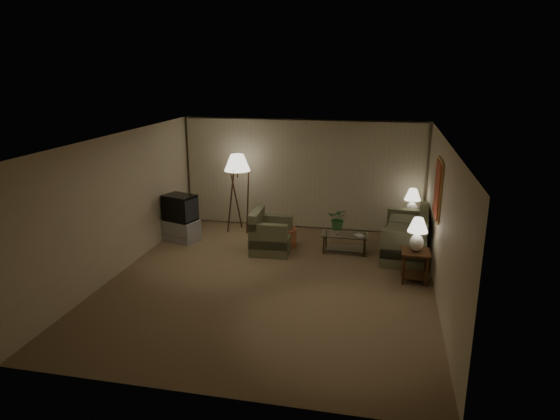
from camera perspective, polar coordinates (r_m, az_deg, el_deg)
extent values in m
plane|color=#846549|center=(9.54, -1.06, -8.10)|extent=(7.00, 7.00, 0.00)
cube|color=beige|center=(12.41, 2.58, 4.16)|extent=(6.00, 0.04, 2.70)
cube|color=beige|center=(10.16, -17.81, 0.71)|extent=(0.04, 7.00, 2.70)
cube|color=beige|center=(8.91, 18.04, -1.43)|extent=(0.04, 7.00, 2.70)
cube|color=white|center=(8.79, -1.15, 8.17)|extent=(6.00, 7.00, 0.04)
cube|color=beige|center=(12.33, 2.51, 4.09)|extent=(5.85, 0.12, 2.65)
cube|color=#CA9046|center=(9.58, 17.65, 2.28)|extent=(0.03, 0.90, 1.10)
cube|color=maroon|center=(9.57, 17.51, 2.29)|extent=(0.02, 0.80, 1.00)
cube|color=#6A6E4D|center=(11.05, 14.03, -3.99)|extent=(1.92, 1.17, 0.42)
cube|color=#6A6E4D|center=(10.91, -1.01, -3.84)|extent=(0.92, 0.88, 0.38)
cube|color=#3C1F10|center=(9.67, 15.27, -4.67)|extent=(0.52, 0.52, 0.04)
cube|color=#3C1F10|center=(9.83, 15.07, -7.18)|extent=(0.44, 0.44, 0.02)
cylinder|color=#3C1F10|center=(9.57, 13.93, -6.72)|extent=(0.05, 0.05, 0.56)
cylinder|color=#3C1F10|center=(9.96, 13.88, -5.80)|extent=(0.05, 0.05, 0.56)
cylinder|color=#3C1F10|center=(9.60, 16.45, -6.84)|extent=(0.05, 0.05, 0.56)
cylinder|color=#3C1F10|center=(9.98, 16.29, -5.92)|extent=(0.05, 0.05, 0.56)
cube|color=#3C1F10|center=(11.87, 14.75, -0.75)|extent=(0.48, 0.41, 0.04)
cube|color=#3C1F10|center=(12.01, 14.59, -2.85)|extent=(0.41, 0.34, 0.02)
cylinder|color=#3C1F10|center=(11.81, 13.75, -2.30)|extent=(0.05, 0.05, 0.56)
cylinder|color=#3C1F10|center=(12.10, 13.72, -1.85)|extent=(0.05, 0.05, 0.56)
cylinder|color=#3C1F10|center=(11.83, 15.60, -2.40)|extent=(0.05, 0.05, 0.56)
cylinder|color=#3C1F10|center=(12.12, 15.52, -1.95)|extent=(0.05, 0.05, 0.56)
ellipsoid|color=white|center=(9.60, 15.35, -3.64)|extent=(0.26, 0.26, 0.33)
cylinder|color=white|center=(9.54, 15.44, -2.50)|extent=(0.03, 0.03, 0.08)
cone|color=beige|center=(9.49, 15.50, -1.64)|extent=(0.38, 0.38, 0.26)
ellipsoid|color=white|center=(11.82, 14.81, 0.10)|extent=(0.26, 0.26, 0.33)
cylinder|color=white|center=(11.77, 14.88, 1.04)|extent=(0.03, 0.03, 0.07)
cone|color=beige|center=(11.73, 14.93, 1.74)|extent=(0.37, 0.37, 0.26)
cube|color=silver|center=(10.91, 7.42, -2.79)|extent=(1.00, 0.54, 0.02)
cube|color=silver|center=(11.01, 7.37, -4.31)|extent=(0.93, 0.47, 0.01)
cylinder|color=#42331A|center=(10.82, 5.03, -4.03)|extent=(0.04, 0.04, 0.40)
cylinder|color=#42331A|center=(11.20, 5.29, -3.33)|extent=(0.04, 0.04, 0.40)
cylinder|color=#42331A|center=(10.76, 9.57, -4.31)|extent=(0.04, 0.04, 0.40)
cylinder|color=#42331A|center=(11.14, 9.67, -3.60)|extent=(0.04, 0.04, 0.40)
cube|color=#99999B|center=(11.80, -11.22, -2.30)|extent=(1.09, 0.97, 0.50)
cube|color=black|center=(11.65, -11.37, 0.26)|extent=(0.99, 0.91, 0.60)
cylinder|color=#3C1F10|center=(11.98, -4.89, 4.39)|extent=(0.04, 0.04, 0.28)
cone|color=beige|center=(11.94, -4.91, 5.43)|extent=(0.62, 0.62, 0.39)
cylinder|color=#B45D3C|center=(11.25, 0.30, -3.13)|extent=(0.76, 0.76, 0.42)
imported|color=white|center=(10.89, 6.65, -2.37)|extent=(0.14, 0.14, 0.14)
imported|color=#317033|center=(10.80, 6.71, -0.82)|extent=(0.48, 0.43, 0.48)
imported|color=olive|center=(10.79, 8.71, -2.96)|extent=(0.27, 0.28, 0.02)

